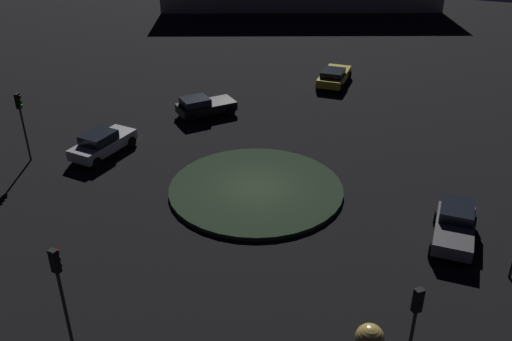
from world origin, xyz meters
TOP-DOWN VIEW (x-y plane):
  - ground_plane at (0.00, 0.00)m, footprint 114.74×114.74m
  - roundabout_island at (0.00, 0.00)m, footprint 9.48×9.48m
  - car_silver at (0.55, 10.32)m, footprint 4.55×2.33m
  - car_grey at (-0.71, -10.31)m, footprint 3.94×2.04m
  - car_yellow at (18.07, 0.47)m, footprint 4.64×2.26m
  - car_black at (8.31, 7.31)m, footprint 4.24×3.98m
  - traffic_light_southwest at (-9.64, -9.42)m, footprint 0.39×0.39m
  - traffic_light_north at (-1.70, 13.93)m, footprint 0.32×0.37m
  - traffic_light_west at (-12.91, 2.03)m, footprint 0.38×0.33m

SIDE VIEW (x-z plane):
  - ground_plane at x=0.00m, z-range 0.00..0.00m
  - roundabout_island at x=0.00m, z-range 0.00..0.24m
  - car_yellow at x=18.07m, z-range 0.04..1.42m
  - car_black at x=8.31m, z-range 0.03..1.48m
  - car_grey at x=-0.71m, z-range 0.04..1.49m
  - car_silver at x=0.55m, z-range 0.02..1.54m
  - traffic_light_southwest at x=-9.64m, z-range 0.82..4.62m
  - traffic_light_north at x=-1.70m, z-range 0.89..5.13m
  - traffic_light_west at x=-12.91m, z-range 0.92..5.33m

